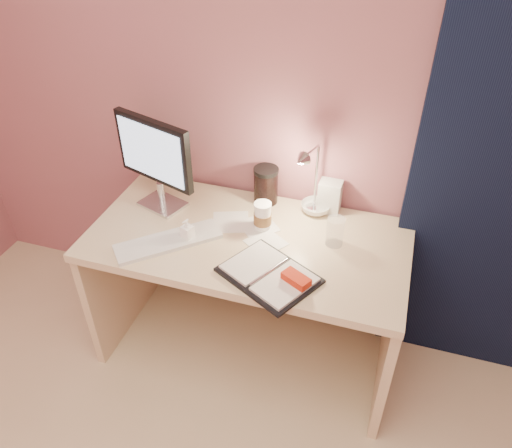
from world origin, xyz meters
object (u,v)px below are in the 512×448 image
(bowl, at_px, (316,208))
(dark_jar, at_px, (266,187))
(desk_lamp, at_px, (319,178))
(keyboard, at_px, (168,241))
(product_box, at_px, (330,197))
(clear_cup, at_px, (335,232))
(planner, at_px, (271,275))
(lotion_bottle, at_px, (187,230))
(coffee_cup, at_px, (263,216))
(desk, at_px, (253,265))
(monitor, at_px, (156,156))

(bowl, xyz_separation_m, dark_jar, (-0.25, 0.01, 0.06))
(desk_lamp, bearing_deg, keyboard, -128.43)
(product_box, bearing_deg, keyboard, -142.36)
(clear_cup, bearing_deg, bowl, 120.68)
(planner, relative_size, bowl, 3.17)
(bowl, relative_size, lotion_bottle, 1.32)
(coffee_cup, height_order, lotion_bottle, coffee_cup)
(desk, distance_m, dark_jar, 0.38)
(clear_cup, xyz_separation_m, lotion_bottle, (-0.61, -0.16, -0.01))
(clear_cup, relative_size, product_box, 0.85)
(clear_cup, bearing_deg, desk, 179.28)
(desk, distance_m, lotion_bottle, 0.40)
(coffee_cup, relative_size, product_box, 0.84)
(keyboard, bearing_deg, coffee_cup, -9.49)
(keyboard, height_order, coffee_cup, coffee_cup)
(bowl, relative_size, desk_lamp, 0.40)
(planner, height_order, bowl, planner)
(monitor, bearing_deg, planner, -8.77)
(desk, bearing_deg, clear_cup, -0.72)
(desk_lamp, bearing_deg, product_box, 82.82)
(planner, bearing_deg, desk, 148.63)
(desk, height_order, desk_lamp, desk_lamp)
(desk, bearing_deg, keyboard, -145.14)
(desk, distance_m, clear_cup, 0.47)
(planner, relative_size, dark_jar, 2.75)
(monitor, xyz_separation_m, bowl, (0.71, 0.17, -0.25))
(bowl, xyz_separation_m, lotion_bottle, (-0.48, -0.37, 0.03))
(planner, bearing_deg, coffee_cup, 141.03)
(planner, height_order, lotion_bottle, lotion_bottle)
(monitor, xyz_separation_m, desk_lamp, (0.72, 0.11, -0.05))
(coffee_cup, distance_m, dark_jar, 0.21)
(desk, xyz_separation_m, clear_cup, (0.37, -0.00, 0.29))
(dark_jar, distance_m, product_box, 0.30)
(dark_jar, xyz_separation_m, desk_lamp, (0.26, -0.07, 0.14))
(bowl, relative_size, product_box, 0.91)
(lotion_bottle, distance_m, dark_jar, 0.45)
(keyboard, height_order, desk_lamp, desk_lamp)
(keyboard, distance_m, product_box, 0.76)
(clear_cup, height_order, desk_lamp, desk_lamp)
(monitor, relative_size, dark_jar, 2.76)
(coffee_cup, xyz_separation_m, product_box, (0.26, 0.22, 0.02))
(keyboard, xyz_separation_m, dark_jar, (0.31, 0.44, 0.07))
(lotion_bottle, xyz_separation_m, desk_lamp, (0.50, 0.32, 0.17))
(desk_lamp, bearing_deg, monitor, -152.19)
(coffee_cup, xyz_separation_m, lotion_bottle, (-0.28, -0.18, -0.01))
(keyboard, height_order, clear_cup, clear_cup)
(bowl, bearing_deg, desk, -139.92)
(desk, height_order, bowl, bowl)
(bowl, bearing_deg, keyboard, -142.76)
(desk, bearing_deg, dark_jar, 91.02)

